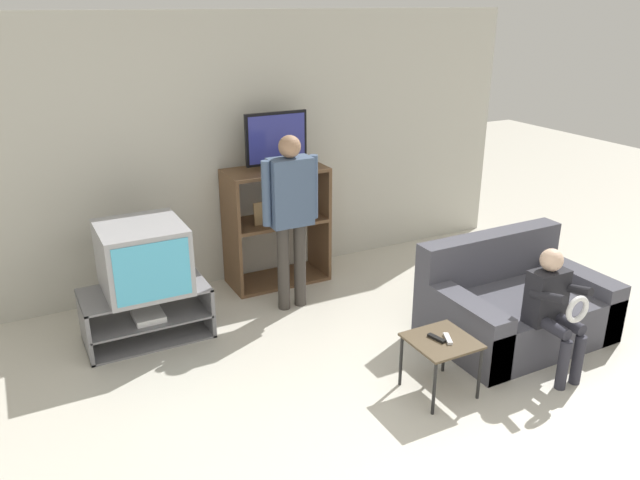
{
  "coord_description": "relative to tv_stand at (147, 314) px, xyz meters",
  "views": [
    {
      "loc": [
        -1.95,
        -2.19,
        2.67
      ],
      "look_at": [
        0.17,
        1.88,
        0.9
      ],
      "focal_mm": 35.0,
      "sensor_mm": 36.0,
      "label": 1
    }
  ],
  "objects": [
    {
      "name": "television_flat",
      "position": [
        1.47,
        0.57,
        1.21
      ],
      "size": [
        0.62,
        0.2,
        0.53
      ],
      "color": "black",
      "rests_on": "media_shelf"
    },
    {
      "name": "person_standing_adult",
      "position": [
        1.32,
        -0.04,
        0.76
      ],
      "size": [
        0.53,
        0.2,
        1.61
      ],
      "color": "#3D3833",
      "rests_on": "ground_plane"
    },
    {
      "name": "wall_back",
      "position": [
        1.1,
        0.86,
        1.08
      ],
      "size": [
        6.4,
        0.06,
        2.6
      ],
      "color": "beige",
      "rests_on": "ground_plane"
    },
    {
      "name": "person_seated_child",
      "position": [
        2.58,
        -1.92,
        0.35
      ],
      "size": [
        0.33,
        0.43,
        0.98
      ],
      "color": "#2D2D38",
      "rests_on": "ground_plane"
    },
    {
      "name": "remote_control_black",
      "position": [
        1.66,
        -1.74,
        0.22
      ],
      "size": [
        0.07,
        0.15,
        0.02
      ],
      "primitive_type": "cube",
      "rotation": [
        0.0,
        0.0,
        0.23
      ],
      "color": "black",
      "rests_on": "snack_table"
    },
    {
      "name": "television_main",
      "position": [
        0.02,
        0.02,
        0.5
      ],
      "size": [
        0.66,
        0.68,
        0.56
      ],
      "color": "#9E9EA3",
      "rests_on": "tv_stand"
    },
    {
      "name": "snack_table",
      "position": [
        1.69,
        -1.76,
        0.16
      ],
      "size": [
        0.45,
        0.45,
        0.43
      ],
      "color": "brown",
      "rests_on": "ground_plane"
    },
    {
      "name": "tv_stand",
      "position": [
        0.0,
        0.0,
        0.0
      ],
      "size": [
        1.02,
        0.56,
        0.45
      ],
      "color": "slate",
      "rests_on": "ground_plane"
    },
    {
      "name": "couch",
      "position": [
        2.76,
        -1.37,
        0.05
      ],
      "size": [
        1.44,
        0.97,
        0.81
      ],
      "color": "#4C4C56",
      "rests_on": "ground_plane"
    },
    {
      "name": "remote_control_white",
      "position": [
        1.72,
        -1.79,
        0.22
      ],
      "size": [
        0.09,
        0.15,
        0.02
      ],
      "primitive_type": "cube",
      "rotation": [
        0.0,
        0.0,
        -0.43
      ],
      "color": "silver",
      "rests_on": "snack_table"
    },
    {
      "name": "media_shelf",
      "position": [
        1.44,
        0.55,
        0.38
      ],
      "size": [
        0.98,
        0.48,
        1.17
      ],
      "color": "brown",
      "rests_on": "ground_plane"
    }
  ]
}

